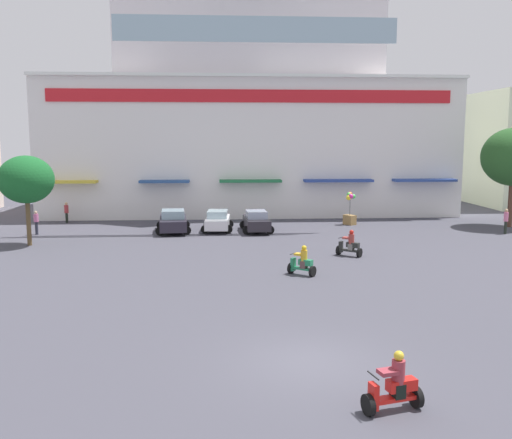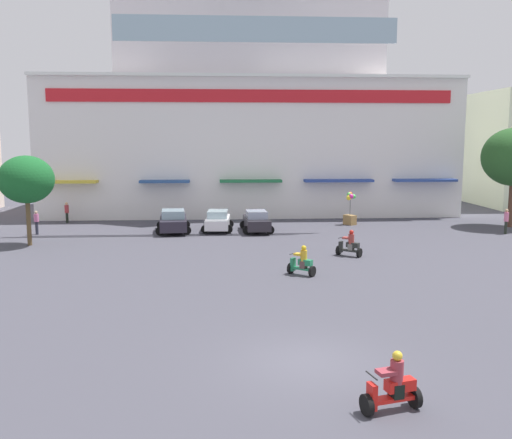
{
  "view_description": "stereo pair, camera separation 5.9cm",
  "coord_description": "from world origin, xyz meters",
  "views": [
    {
      "loc": [
        -2.58,
        -15.61,
        6.51
      ],
      "look_at": [
        -0.4,
        18.77,
        1.58
      ],
      "focal_mm": 39.31,
      "sensor_mm": 36.0,
      "label": 1
    },
    {
      "loc": [
        -2.52,
        -15.62,
        6.51
      ],
      "look_at": [
        -0.4,
        18.77,
        1.58
      ],
      "focal_mm": 39.31,
      "sensor_mm": 36.0,
      "label": 2
    }
  ],
  "objects": [
    {
      "name": "balloon_vendor_cart",
      "position": [
        7.33,
        26.57,
        1.08
      ],
      "size": [
        0.98,
        1.08,
        2.52
      ],
      "color": "olive",
      "rests_on": "ground"
    },
    {
      "name": "pedestrian_1",
      "position": [
        -15.29,
        23.39,
        0.95
      ],
      "size": [
        0.45,
        0.45,
        1.65
      ],
      "color": "#2C2E3C",
      "rests_on": "ground"
    },
    {
      "name": "ground_plane",
      "position": [
        0.0,
        13.0,
        0.0
      ],
      "size": [
        128.0,
        128.0,
        0.0
      ],
      "primitive_type": "plane",
      "color": "#43424C"
    },
    {
      "name": "pedestrian_2",
      "position": [
        17.15,
        21.61,
        1.03
      ],
      "size": [
        0.42,
        0.42,
        1.76
      ],
      "color": "#232A21",
      "rests_on": "ground"
    },
    {
      "name": "parked_car_1",
      "position": [
        -2.82,
        24.31,
        0.74
      ],
      "size": [
        2.35,
        4.07,
        1.46
      ],
      "color": "silver",
      "rests_on": "ground"
    },
    {
      "name": "scooter_rider_4",
      "position": [
        1.55,
        -3.1,
        0.61
      ],
      "size": [
        1.54,
        0.86,
        1.51
      ],
      "color": "black",
      "rests_on": "ground"
    },
    {
      "name": "plaza_tree_0",
      "position": [
        -14.44,
        19.37,
        4.07
      ],
      "size": [
        3.35,
        3.18,
        5.55
      ],
      "color": "brown",
      "rests_on": "ground"
    },
    {
      "name": "scooter_rider_0",
      "position": [
        4.63,
        14.93,
        0.61
      ],
      "size": [
        1.43,
        1.3,
        1.5
      ],
      "color": "black",
      "rests_on": "ground"
    },
    {
      "name": "scooter_rider_2",
      "position": [
        1.33,
        10.67,
        0.6
      ],
      "size": [
        1.38,
        1.25,
        1.47
      ],
      "color": "black",
      "rests_on": "ground"
    },
    {
      "name": "parked_car_2",
      "position": [
        -0.06,
        23.76,
        0.75
      ],
      "size": [
        2.34,
        4.1,
        1.49
      ],
      "color": "#28242B",
      "rests_on": "ground"
    },
    {
      "name": "pedestrian_0",
      "position": [
        -14.72,
        28.93,
        0.93
      ],
      "size": [
        0.45,
        0.45,
        1.62
      ],
      "color": "black",
      "rests_on": "ground"
    },
    {
      "name": "colonial_building",
      "position": [
        0.0,
        37.03,
        10.13
      ],
      "size": [
        35.2,
        19.23,
        23.33
      ],
      "color": "white",
      "rests_on": "ground"
    },
    {
      "name": "parked_car_0",
      "position": [
        -5.97,
        23.92,
        0.78
      ],
      "size": [
        2.66,
        4.5,
        1.56
      ],
      "color": "#292430",
      "rests_on": "ground"
    }
  ]
}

